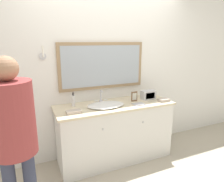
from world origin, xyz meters
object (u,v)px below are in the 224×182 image
at_px(appliance_box, 148,95).
at_px(picture_frame, 134,96).
at_px(soap_bottle, 73,100).
at_px(person, 13,127).
at_px(sink_basin, 106,105).

relative_size(appliance_box, picture_frame, 1.45).
bearing_deg(soap_bottle, picture_frame, -9.31).
xyz_separation_m(appliance_box, person, (-1.87, -0.68, 0.08)).
xyz_separation_m(soap_bottle, appliance_box, (1.15, -0.13, -0.01)).
relative_size(sink_basin, picture_frame, 3.53).
bearing_deg(picture_frame, person, -157.41).
height_order(appliance_box, person, person).
bearing_deg(appliance_box, picture_frame, -176.93).
bearing_deg(soap_bottle, sink_basin, -24.05).
height_order(sink_basin, person, person).
bearing_deg(person, soap_bottle, 48.61).
bearing_deg(sink_basin, person, -150.85).
relative_size(soap_bottle, appliance_box, 0.89).
bearing_deg(soap_bottle, person, -131.39).
xyz_separation_m(appliance_box, picture_frame, (-0.26, -0.01, 0.01)).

